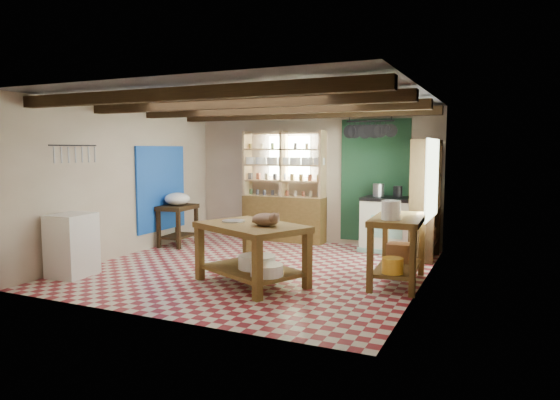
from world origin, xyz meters
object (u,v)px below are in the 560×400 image
at_px(prep_table, 178,225).
at_px(right_counter, 398,250).
at_px(work_table, 252,254).
at_px(stove, 391,224).
at_px(cat, 266,220).
at_px(white_cabinet, 72,245).

bearing_deg(prep_table, right_counter, -17.60).
distance_m(work_table, stove, 3.24).
distance_m(work_table, cat, 0.56).
bearing_deg(white_cabinet, work_table, 10.59).
distance_m(prep_table, right_counter, 4.49).
height_order(white_cabinet, cat, cat).
relative_size(stove, prep_table, 1.30).
height_order(work_table, cat, cat).
distance_m(stove, cat, 3.23).
relative_size(stove, cat, 2.65).
bearing_deg(white_cabinet, right_counter, 15.04).
relative_size(work_table, right_counter, 1.13).
height_order(prep_table, white_cabinet, white_cabinet).
distance_m(prep_table, white_cabinet, 2.54).
xyz_separation_m(work_table, prep_table, (-2.57, 1.85, -0.03)).
distance_m(stove, white_cabinet, 5.33).
height_order(work_table, right_counter, right_counter).
bearing_deg(prep_table, stove, 11.43).
height_order(stove, right_counter, stove).
height_order(right_counter, cat, cat).
bearing_deg(right_counter, prep_table, 163.97).
height_order(prep_table, right_counter, right_counter).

